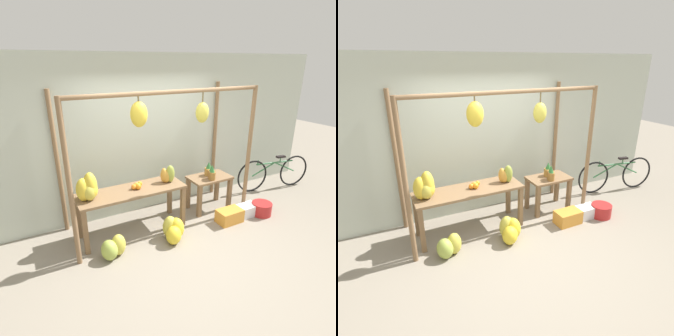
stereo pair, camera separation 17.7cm
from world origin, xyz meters
The scene contains 15 objects.
ground_plane centered at (0.00, 0.00, 0.00)m, with size 20.00×20.00×0.00m, color gray.
shop_wall_back centered at (0.00, 1.55, 1.40)m, with size 8.00×0.08×2.80m.
stall_awning centered at (-0.04, 0.75, 1.57)m, with size 3.09×1.11×2.30m.
display_table_main centered at (-0.54, 0.88, 0.64)m, with size 1.73×0.57×0.75m.
display_table_side centered at (1.02, 0.92, 0.49)m, with size 0.78×0.48×0.65m.
banana_pile_on_table centered at (-1.21, 0.87, 0.92)m, with size 0.37×0.36×0.42m.
orange_pile centered at (-0.44, 0.90, 0.80)m, with size 0.22×0.19×0.10m.
pineapple_cluster centered at (1.00, 0.88, 0.77)m, with size 0.21×0.34×0.27m.
banana_pile_ground_left centered at (-1.05, 0.38, 0.16)m, with size 0.41×0.31×0.34m.
banana_pile_ground_right centered at (-0.08, 0.34, 0.17)m, with size 0.45×0.46×0.38m.
fruit_crate_white centered at (1.05, 0.33, 0.12)m, with size 0.44×0.28×0.24m.
blue_bucket centered at (1.74, 0.25, 0.12)m, with size 0.36×0.36×0.23m.
parked_bicycle centered at (2.80, 0.97, 0.37)m, with size 1.76×0.37×0.75m.
papaya_pile centered at (0.09, 0.87, 0.89)m, with size 0.26×0.21×0.30m.
fruit_crate_purple centered at (1.47, 0.35, 0.11)m, with size 0.40×0.25×0.21m.
Camera 1 is at (-1.96, -2.93, 2.67)m, focal length 30.00 mm.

